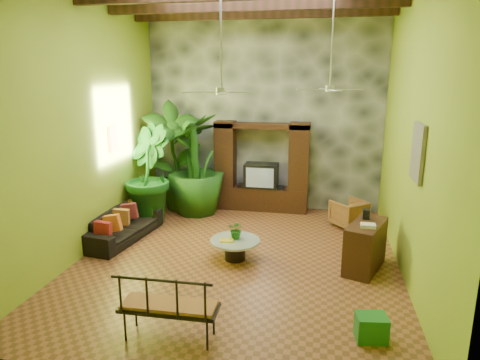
% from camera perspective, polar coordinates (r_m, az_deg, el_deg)
% --- Properties ---
extents(ground, '(7.00, 7.00, 0.00)m').
position_cam_1_polar(ground, '(8.42, -0.28, -10.43)').
color(ground, brown).
rests_on(ground, ground).
extents(back_wall, '(6.00, 0.02, 5.00)m').
position_cam_1_polar(back_wall, '(11.15, 3.23, 8.99)').
color(back_wall, '#A1BD2B').
rests_on(back_wall, ground).
extents(left_wall, '(0.02, 7.00, 5.00)m').
position_cam_1_polar(left_wall, '(8.80, -19.97, 6.77)').
color(left_wall, '#A1BD2B').
rests_on(left_wall, ground).
extents(right_wall, '(0.02, 7.00, 5.00)m').
position_cam_1_polar(right_wall, '(7.73, 22.20, 5.65)').
color(right_wall, '#A1BD2B').
rests_on(right_wall, ground).
extents(stone_accent_wall, '(5.98, 0.10, 4.98)m').
position_cam_1_polar(stone_accent_wall, '(11.10, 3.19, 8.96)').
color(stone_accent_wall, '#363A3E').
rests_on(stone_accent_wall, ground).
extents(entertainment_center, '(2.40, 0.55, 2.30)m').
position_cam_1_polar(entertainment_center, '(11.05, 2.86, 0.87)').
color(entertainment_center, black).
rests_on(entertainment_center, ground).
extents(ceiling_fan_front, '(1.28, 1.28, 1.86)m').
position_cam_1_polar(ceiling_fan_front, '(7.31, -2.52, 13.35)').
color(ceiling_fan_front, '#AEADB2').
rests_on(ceiling_fan_front, ceiling).
extents(ceiling_fan_back, '(1.28, 1.28, 1.86)m').
position_cam_1_polar(ceiling_fan_back, '(8.71, 11.96, 13.20)').
color(ceiling_fan_back, '#AEADB2').
rests_on(ceiling_fan_back, ceiling).
extents(wall_art_mask, '(0.06, 0.32, 0.55)m').
position_cam_1_polar(wall_art_mask, '(9.70, -16.59, 5.26)').
color(wall_art_mask, gold).
rests_on(wall_art_mask, left_wall).
extents(wall_art_painting, '(0.06, 0.70, 0.90)m').
position_cam_1_polar(wall_art_painting, '(7.17, 22.63, 3.39)').
color(wall_art_painting, '#2B689F').
rests_on(wall_art_painting, right_wall).
extents(sofa, '(1.11, 2.20, 0.61)m').
position_cam_1_polar(sofa, '(9.59, -15.46, -5.85)').
color(sofa, black).
rests_on(sofa, ground).
extents(wicker_armchair, '(0.97, 0.97, 0.64)m').
position_cam_1_polar(wicker_armchair, '(10.29, 14.30, -4.32)').
color(wicker_armchair, brown).
rests_on(wicker_armchair, ground).
extents(tall_plant_a, '(1.79, 1.68, 2.82)m').
position_cam_1_polar(tall_plant_a, '(11.06, -8.81, 3.09)').
color(tall_plant_a, '#245917').
rests_on(tall_plant_a, ground).
extents(tall_plant_b, '(1.56, 1.64, 2.34)m').
position_cam_1_polar(tall_plant_b, '(10.33, -12.37, 0.77)').
color(tall_plant_b, '#175A1E').
rests_on(tall_plant_b, ground).
extents(tall_plant_c, '(1.72, 1.72, 2.54)m').
position_cam_1_polar(tall_plant_c, '(10.77, -5.92, 2.13)').
color(tall_plant_c, '#215A17').
rests_on(tall_plant_c, ground).
extents(coffee_table, '(0.95, 0.95, 0.40)m').
position_cam_1_polar(coffee_table, '(8.30, -0.67, -8.88)').
color(coffee_table, black).
rests_on(coffee_table, ground).
extents(centerpiece_plant, '(0.35, 0.31, 0.36)m').
position_cam_1_polar(centerpiece_plant, '(8.24, -0.47, -6.63)').
color(centerpiece_plant, '#195717').
rests_on(centerpiece_plant, coffee_table).
extents(yellow_tray, '(0.27, 0.21, 0.03)m').
position_cam_1_polar(yellow_tray, '(8.18, -1.77, -8.05)').
color(yellow_tray, yellow).
rests_on(yellow_tray, coffee_table).
extents(iron_bench, '(1.34, 0.50, 0.57)m').
position_cam_1_polar(iron_bench, '(5.93, -9.73, -15.98)').
color(iron_bench, black).
rests_on(iron_bench, ground).
extents(side_console, '(0.86, 1.21, 0.88)m').
position_cam_1_polar(side_console, '(8.16, 16.35, -8.49)').
color(side_console, '#321B0F').
rests_on(side_console, ground).
extents(green_bin, '(0.45, 0.36, 0.36)m').
position_cam_1_polar(green_bin, '(6.32, 17.10, -18.30)').
color(green_bin, '#1B6824').
rests_on(green_bin, ground).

